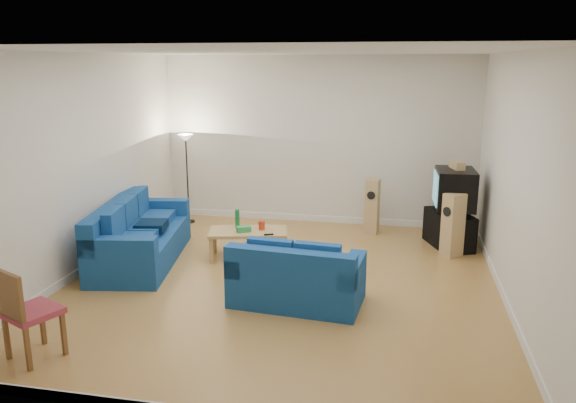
% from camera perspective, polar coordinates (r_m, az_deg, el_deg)
% --- Properties ---
extents(room, '(6.01, 6.51, 3.21)m').
position_cam_1_polar(room, '(7.65, -0.59, 2.52)').
color(room, olive).
rests_on(room, ground).
extents(sofa_three_seat, '(1.46, 2.59, 0.94)m').
position_cam_1_polar(sofa_three_seat, '(9.15, -15.05, -3.76)').
color(sofa_three_seat, navy).
rests_on(sofa_three_seat, ground).
extents(sofa_loveseat, '(1.74, 1.07, 0.83)m').
position_cam_1_polar(sofa_loveseat, '(7.32, 0.82, -8.09)').
color(sofa_loveseat, navy).
rests_on(sofa_loveseat, ground).
extents(coffee_table, '(1.34, 0.88, 0.45)m').
position_cam_1_polar(coffee_table, '(9.01, -4.06, -3.28)').
color(coffee_table, tan).
rests_on(coffee_table, ground).
extents(bottle, '(0.09, 0.09, 0.31)m').
position_cam_1_polar(bottle, '(9.09, -5.17, -1.76)').
color(bottle, '#197233').
rests_on(bottle, coffee_table).
extents(tissue_box, '(0.25, 0.22, 0.09)m').
position_cam_1_polar(tissue_box, '(8.92, -4.53, -2.80)').
color(tissue_box, green).
rests_on(tissue_box, coffee_table).
extents(red_canister, '(0.11, 0.11, 0.14)m').
position_cam_1_polar(red_canister, '(9.01, -2.69, -2.43)').
color(red_canister, red).
rests_on(red_canister, coffee_table).
extents(remote, '(0.15, 0.10, 0.02)m').
position_cam_1_polar(remote, '(8.74, -1.97, -3.37)').
color(remote, black).
rests_on(remote, coffee_table).
extents(tv_stand, '(0.85, 1.10, 0.60)m').
position_cam_1_polar(tv_stand, '(9.94, 16.05, -2.74)').
color(tv_stand, black).
rests_on(tv_stand, ground).
extents(av_receiver, '(0.35, 0.42, 0.10)m').
position_cam_1_polar(av_receiver, '(9.89, 16.48, -0.76)').
color(av_receiver, black).
rests_on(av_receiver, tv_stand).
extents(television, '(0.66, 0.86, 0.65)m').
position_cam_1_polar(television, '(9.73, 16.56, 1.25)').
color(television, black).
rests_on(television, av_receiver).
extents(centre_speaker, '(0.24, 0.40, 0.13)m').
position_cam_1_polar(centre_speaker, '(9.73, 16.80, 3.58)').
color(centre_speaker, tan).
rests_on(centre_speaker, television).
extents(speaker_left, '(0.27, 0.33, 1.01)m').
position_cam_1_polar(speaker_left, '(10.36, 8.55, -0.47)').
color(speaker_left, tan).
rests_on(speaker_left, ground).
extents(speaker_right, '(0.39, 0.38, 1.04)m').
position_cam_1_polar(speaker_right, '(9.40, 16.41, -2.30)').
color(speaker_right, tan).
rests_on(speaker_right, ground).
extents(floor_lamp, '(0.30, 0.30, 1.73)m').
position_cam_1_polar(floor_lamp, '(10.92, -10.31, 5.16)').
color(floor_lamp, black).
rests_on(floor_lamp, ground).
extents(dining_chair, '(0.65, 0.65, 1.03)m').
position_cam_1_polar(dining_chair, '(6.51, -25.17, -9.89)').
color(dining_chair, brown).
rests_on(dining_chair, ground).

